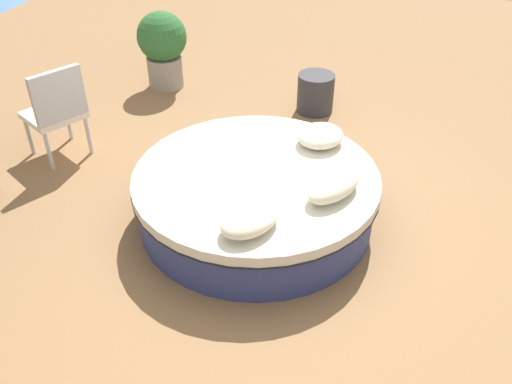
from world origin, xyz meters
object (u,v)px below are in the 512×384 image
patio_chair (56,108)px  throw_pillow_1 (334,186)px  round_bed (256,196)px  throw_pillow_2 (320,136)px  planter (163,46)px  throw_pillow_0 (250,219)px  side_table (315,93)px

patio_chair → throw_pillow_1: bearing=-72.2°
round_bed → throw_pillow_1: (-0.20, 0.65, 0.32)m
throw_pillow_1 → throw_pillow_2: 0.80m
patio_chair → planter: 1.91m
throw_pillow_2 → patio_chair: size_ratio=0.45×
throw_pillow_2 → throw_pillow_1: bearing=46.0°
patio_chair → round_bed: bearing=-72.5°
patio_chair → planter: bearing=20.5°
round_bed → planter: size_ratio=2.16×
throw_pillow_2 → planter: size_ratio=0.46×
throw_pillow_0 → throw_pillow_1: throw_pillow_1 is taller
throw_pillow_2 → patio_chair: bearing=-57.9°
throw_pillow_1 → side_table: 2.40m
throw_pillow_0 → side_table: throw_pillow_0 is taller
planter → throw_pillow_1: bearing=74.0°
throw_pillow_1 → planter: 3.54m
throw_pillow_0 → patio_chair: patio_chair is taller
side_table → round_bed: bearing=25.4°
throw_pillow_1 → round_bed: bearing=-72.5°
throw_pillow_0 → throw_pillow_2: bearing=-163.3°
throw_pillow_1 → side_table: throw_pillow_1 is taller
throw_pillow_1 → planter: size_ratio=0.57×
side_table → planter: bearing=-66.4°
throw_pillow_1 → throw_pillow_0: bearing=-13.7°
round_bed → throw_pillow_2: size_ratio=4.72×
throw_pillow_0 → throw_pillow_1: (-0.75, 0.18, 0.00)m
planter → throw_pillow_2: bearing=81.5°
throw_pillow_0 → throw_pillow_2: same height
round_bed → patio_chair: patio_chair is taller
side_table → patio_chair: bearing=-24.6°
throw_pillow_1 → patio_chair: (0.83, -2.77, -0.00)m
throw_pillow_0 → side_table: (-2.52, -1.40, -0.33)m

